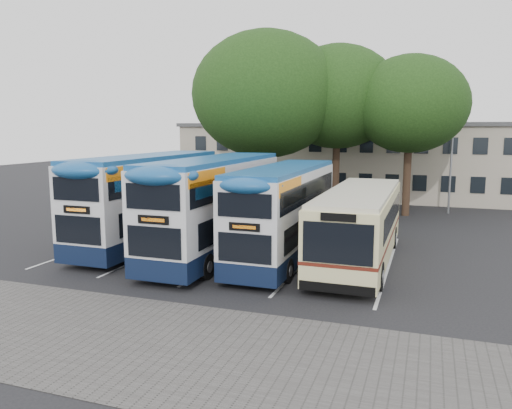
{
  "coord_description": "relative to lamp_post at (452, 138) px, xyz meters",
  "views": [
    {
      "loc": [
        4.71,
        -16.04,
        5.7
      ],
      "look_at": [
        -2.67,
        5.0,
        2.32
      ],
      "focal_mm": 35.0,
      "sensor_mm": 36.0,
      "label": 1
    }
  ],
  "objects": [
    {
      "name": "lamp_post",
      "position": [
        0.0,
        0.0,
        0.0
      ],
      "size": [
        0.25,
        1.05,
        9.06
      ],
      "color": "gray",
      "rests_on": "ground"
    },
    {
      "name": "bay_lines",
      "position": [
        -9.75,
        -14.97,
        -5.08
      ],
      "size": [
        14.12,
        11.0,
        0.01
      ],
      "color": "silver",
      "rests_on": "ground"
    },
    {
      "name": "ground",
      "position": [
        -6.0,
        -19.97,
        -5.08
      ],
      "size": [
        120.0,
        120.0,
        0.0
      ],
      "primitive_type": "plane",
      "color": "black",
      "rests_on": "ground"
    },
    {
      "name": "tree_right",
      "position": [
        -2.73,
        -1.83,
        2.2
      ],
      "size": [
        7.41,
        7.41,
        10.45
      ],
      "color": "black",
      "rests_on": "ground"
    },
    {
      "name": "tree_mid",
      "position": [
        -7.57,
        -1.13,
        2.79
      ],
      "size": [
        8.34,
        8.34,
        11.44
      ],
      "color": "black",
      "rests_on": "ground"
    },
    {
      "name": "bus_single",
      "position": [
        -4.04,
        -14.75,
        -3.29
      ],
      "size": [
        2.7,
        10.6,
        3.16
      ],
      "color": "beige",
      "rests_on": "ground"
    },
    {
      "name": "tree_left",
      "position": [
        -12.01,
        -3.4,
        2.9
      ],
      "size": [
        10.0,
        10.0,
        12.24
      ],
      "color": "black",
      "rests_on": "ground"
    },
    {
      "name": "bus_dd_mid",
      "position": [
        -10.33,
        -15.7,
        -2.64
      ],
      "size": [
        2.58,
        10.64,
        4.44
      ],
      "color": "#0E1934",
      "rests_on": "ground"
    },
    {
      "name": "depot_building",
      "position": [
        -6.0,
        7.02,
        -1.93
      ],
      "size": [
        32.4,
        8.4,
        6.2
      ],
      "color": "#A79E87",
      "rests_on": "ground"
    },
    {
      "name": "bus_dd_right",
      "position": [
        -7.22,
        -15.36,
        -2.82
      ],
      "size": [
        2.39,
        9.86,
        4.1
      ],
      "color": "#0E1934",
      "rests_on": "ground"
    },
    {
      "name": "bus_dd_left",
      "position": [
        -14.29,
        -14.8,
        -2.63
      ],
      "size": [
        2.59,
        10.67,
        4.45
      ],
      "color": "#0E1934",
      "rests_on": "ground"
    },
    {
      "name": "paving_strip",
      "position": [
        -8.0,
        -24.97,
        -5.08
      ],
      "size": [
        40.0,
        6.0,
        0.01
      ],
      "primitive_type": "cube",
      "color": "#595654",
      "rests_on": "ground"
    }
  ]
}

